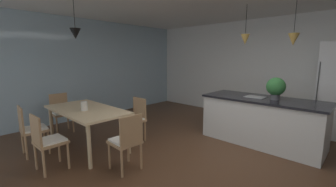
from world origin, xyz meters
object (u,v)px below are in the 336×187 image
chair_window_end (61,111)px  chair_near_right (47,140)px  kitchen_island (262,120)px  chair_far_right (135,118)px  chair_near_left (31,128)px  chair_kitchen_end (127,140)px  dining_table (86,113)px  potted_plant_on_island (276,87)px  vase_on_dining_table (84,106)px

chair_window_end → chair_near_right: size_ratio=1.00×
chair_near_right → kitchen_island: bearing=60.0°
chair_far_right → chair_near_left: 1.81m
chair_far_right → kitchen_island: 2.52m
chair_kitchen_end → kitchen_island: kitchen_island is taller
kitchen_island → chair_window_end: bearing=-145.1°
chair_window_end → chair_far_right: bearing=26.4°
dining_table → kitchen_island: 3.37m
chair_window_end → chair_far_right: (1.64, 0.81, 0.00)m
chair_near_left → chair_far_right: bearing=64.1°
chair_kitchen_end → kitchen_island: 2.68m
dining_table → chair_near_left: size_ratio=2.01×
dining_table → chair_near_right: size_ratio=2.01×
chair_window_end → potted_plant_on_island: size_ratio=2.09×
chair_window_end → kitchen_island: size_ratio=0.39×
chair_near_right → chair_near_left: 0.79m
chair_window_end → kitchen_island: bearing=34.9°
chair_near_right → chair_kitchen_end: 1.18m
dining_table → chair_kitchen_end: size_ratio=2.01×
potted_plant_on_island → chair_near_right: bearing=-122.7°
dining_table → kitchen_island: size_ratio=0.79×
chair_near_left → chair_near_right: bearing=-0.0°
dining_table → chair_near_left: chair_near_left is taller
chair_window_end → chair_kitchen_end: bearing=-0.1°
dining_table → chair_window_end: 1.26m
chair_near_left → vase_on_dining_table: bearing=55.5°
chair_near_left → dining_table: bearing=64.0°
chair_kitchen_end → chair_near_right: bearing=-136.2°
chair_near_right → potted_plant_on_island: size_ratio=2.09×
kitchen_island → dining_table: bearing=-132.8°
chair_far_right → potted_plant_on_island: bearing=38.1°
chair_near_right → potted_plant_on_island: bearing=57.3°
dining_table → kitchen_island: kitchen_island is taller
chair_far_right → potted_plant_on_island: (2.11, 1.65, 0.66)m
chair_near_right → chair_window_end: bearing=153.5°
chair_near_left → potted_plant_on_island: size_ratio=2.09×
chair_window_end → kitchen_island: (3.53, 2.46, -0.01)m
chair_far_right → kitchen_island: size_ratio=0.39×
chair_far_right → chair_kitchen_end: same height
chair_near_right → kitchen_island: 3.79m
dining_table → potted_plant_on_island: bearing=44.6°
potted_plant_on_island → chair_kitchen_end: bearing=-117.0°
chair_window_end → vase_on_dining_table: (1.35, -0.08, 0.35)m
chair_near_right → chair_kitchen_end: bearing=43.8°
chair_kitchen_end → potted_plant_on_island: (1.26, 2.47, 0.66)m
chair_near_left → kitchen_island: size_ratio=0.39×
dining_table → chair_far_right: size_ratio=2.01×
chair_near_left → kitchen_island: 4.24m
chair_far_right → chair_kitchen_end: (0.85, -0.82, 0.00)m
chair_near_left → potted_plant_on_island: 4.43m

